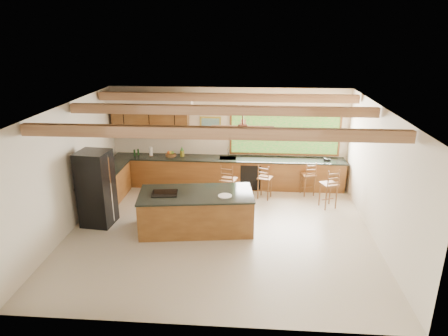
{
  "coord_description": "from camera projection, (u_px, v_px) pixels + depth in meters",
  "views": [
    {
      "loc": [
        0.74,
        -8.56,
        4.65
      ],
      "look_at": [
        0.04,
        0.8,
        1.34
      ],
      "focal_mm": 32.0,
      "sensor_mm": 36.0,
      "label": 1
    }
  ],
  "objects": [
    {
      "name": "bar_stool_b",
      "position": [
        308.0,
        176.0,
        11.54
      ],
      "size": [
        0.46,
        0.46,
        1.03
      ],
      "rotation": [
        0.0,
        0.0,
        0.3
      ],
      "color": "brown",
      "rests_on": "ground"
    },
    {
      "name": "ground",
      "position": [
        220.0,
        231.0,
        9.65
      ],
      "size": [
        7.2,
        7.2,
        0.0
      ],
      "primitive_type": "plane",
      "color": "#BAAF9B",
      "rests_on": "ground"
    },
    {
      "name": "bar_stool_a",
      "position": [
        228.0,
        181.0,
        10.93
      ],
      "size": [
        0.49,
        0.49,
        1.15
      ],
      "rotation": [
        0.0,
        0.0,
        -0.22
      ],
      "color": "brown",
      "rests_on": "ground"
    },
    {
      "name": "refrigerator",
      "position": [
        96.0,
        188.0,
        9.74
      ],
      "size": [
        0.8,
        0.78,
        1.88
      ],
      "rotation": [
        0.0,
        0.0,
        -0.1
      ],
      "color": "black",
      "rests_on": "ground"
    },
    {
      "name": "room_shell",
      "position": [
        215.0,
        136.0,
        9.54
      ],
      "size": [
        7.27,
        6.54,
        3.02
      ],
      "color": "beige",
      "rests_on": "ground"
    },
    {
      "name": "bar_stool_c",
      "position": [
        265.0,
        179.0,
        11.28
      ],
      "size": [
        0.47,
        0.47,
        1.04
      ],
      "rotation": [
        0.0,
        0.0,
        -0.34
      ],
      "color": "brown",
      "rests_on": "ground"
    },
    {
      "name": "island",
      "position": [
        196.0,
        211.0,
        9.63
      ],
      "size": [
        2.84,
        1.61,
        0.96
      ],
      "rotation": [
        0.0,
        0.0,
        0.13
      ],
      "color": "brown",
      "rests_on": "ground"
    },
    {
      "name": "bar_stool_d",
      "position": [
        329.0,
        185.0,
        10.68
      ],
      "size": [
        0.53,
        0.53,
        1.13
      ],
      "rotation": [
        0.0,
        0.0,
        0.38
      ],
      "color": "brown",
      "rests_on": "ground"
    },
    {
      "name": "counter_run",
      "position": [
        200.0,
        176.0,
        11.93
      ],
      "size": [
        7.12,
        3.1,
        1.23
      ],
      "color": "brown",
      "rests_on": "ground"
    }
  ]
}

